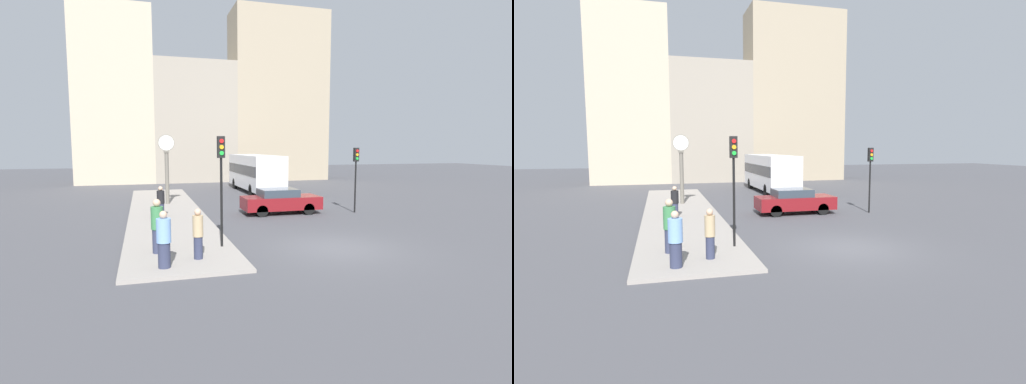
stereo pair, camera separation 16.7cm
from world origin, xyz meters
TOP-DOWN VIEW (x-y plane):
  - ground_plane at (0.00, 0.00)m, footprint 120.00×120.00m
  - sidewalk_corner at (-5.59, 9.42)m, footprint 3.91×22.85m
  - building_row at (0.33, 29.93)m, footprint 26.09×5.00m
  - sedan_car at (0.49, 7.69)m, footprint 4.26×1.80m
  - bus_distant at (2.05, 18.35)m, footprint 2.40×9.02m
  - traffic_light_near at (-4.08, 0.99)m, footprint 0.26×0.24m
  - traffic_light_far at (4.64, 6.87)m, footprint 0.26×0.24m
  - street_clock at (-5.31, 12.55)m, footprint 1.00×0.31m
  - pedestrian_green_hoodie at (-6.34, 0.69)m, footprint 0.41×0.41m
  - pedestrian_black_jacket at (-5.93, 7.78)m, footprint 0.39×0.39m
  - pedestrian_blue_stripe at (-6.22, -1.07)m, footprint 0.43×0.43m
  - pedestrian_tan_coat at (-5.12, -0.40)m, footprint 0.34×0.34m

SIDE VIEW (x-z plane):
  - ground_plane at x=0.00m, z-range 0.00..0.00m
  - sidewalk_corner at x=-5.59m, z-range 0.00..0.11m
  - sedan_car at x=0.49m, z-range 0.02..1.40m
  - pedestrian_black_jacket at x=-5.93m, z-range 0.09..1.67m
  - pedestrian_tan_coat at x=-5.12m, z-range 0.11..1.74m
  - pedestrian_blue_stripe at x=-6.22m, z-range 0.09..1.80m
  - pedestrian_green_hoodie at x=-6.34m, z-range 0.10..1.94m
  - bus_distant at x=2.05m, z-range 0.20..3.19m
  - street_clock at x=-5.31m, z-range 0.31..4.62m
  - traffic_light_far at x=4.64m, z-range 0.79..4.41m
  - traffic_light_near at x=-4.08m, z-range 0.95..4.90m
  - building_row at x=0.33m, z-range -0.87..17.27m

